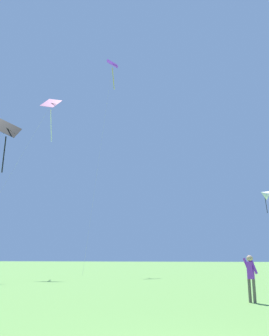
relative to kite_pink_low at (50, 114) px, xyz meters
The scene contains 5 objects.
kite_pink_low is the anchor object (origin of this frame).
kite_purple_streamer 13.29m from the kite_pink_low, 75.66° to the left, with size 2.19×10.19×26.72m.
kite_white_distant 22.44m from the kite_pink_low, 21.16° to the left, with size 3.26×11.39×8.15m.
kite_black_large 7.46m from the kite_pink_low, 91.79° to the right, with size 1.73×10.83×13.08m.
person_in_red_shirt 28.55m from the kite_pink_low, 39.24° to the right, with size 0.51×0.24×1.61m.
Camera 1 is at (0.63, -4.75, 1.48)m, focal length 39.78 mm.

